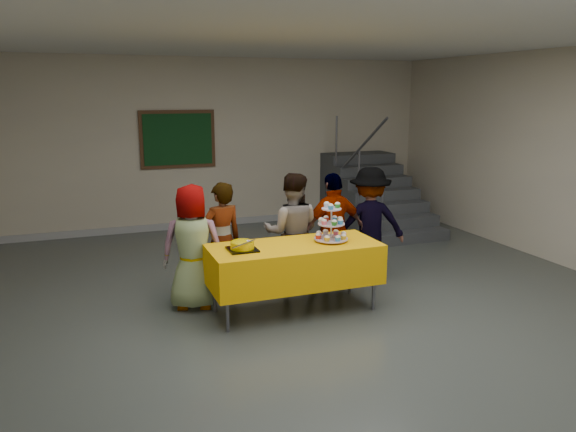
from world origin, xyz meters
name	(u,v)px	position (x,y,z in m)	size (l,w,h in m)	color
room_shell	(335,121)	(0.00, 0.02, 2.13)	(10.00, 10.04, 3.02)	#4C514C
bake_table	(294,263)	(-0.16, 0.66, 0.56)	(1.88, 0.78, 0.77)	#595960
cupcake_stand	(331,227)	(0.27, 0.65, 0.94)	(0.38, 0.38, 0.44)	silver
bear_cake	(242,245)	(-0.76, 0.65, 0.83)	(0.32, 0.36, 0.12)	black
schoolchild_a	(193,247)	(-1.19, 1.16, 0.71)	(0.69, 0.45, 1.42)	slate
schoolchild_b	(222,240)	(-0.80, 1.39, 0.69)	(0.51, 0.33, 1.39)	slate
schoolchild_c	(292,232)	(0.07, 1.32, 0.73)	(0.71, 0.55, 1.46)	slate
schoolchild_d	(334,230)	(0.62, 1.31, 0.72)	(0.84, 0.35, 1.43)	slate
schoolchild_e	(369,223)	(1.17, 1.40, 0.73)	(0.95, 0.54, 1.47)	slate
staircase	(371,198)	(2.70, 4.13, 0.49)	(1.30, 2.40, 2.04)	#424447
noticeboard	(178,139)	(-0.67, 4.96, 1.60)	(1.30, 0.05, 1.00)	#472B16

